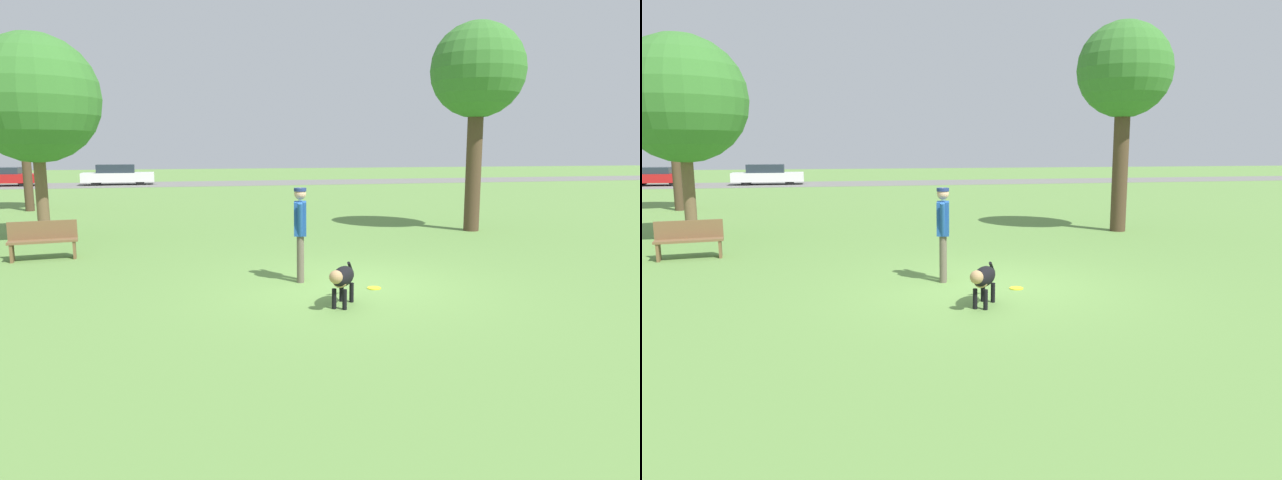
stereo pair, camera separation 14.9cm
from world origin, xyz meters
TOP-DOWN VIEW (x-y plane):
  - ground_plane at (0.00, 0.00)m, footprint 120.00×120.00m
  - far_road_strip at (0.00, 30.73)m, footprint 120.00×6.00m
  - person at (-0.73, 0.58)m, footprint 0.30×0.66m
  - dog at (-0.44, -1.23)m, footprint 0.68×1.05m
  - frisbee at (0.41, -0.27)m, footprint 0.24×0.24m
  - tree_near_left at (-6.42, 6.75)m, footprint 3.29×3.29m
  - tree_far_left at (-8.68, 14.66)m, footprint 2.75×2.75m
  - tree_near_right at (5.49, 5.83)m, footprint 2.70×2.70m
  - parked_car_red at (-14.03, 31.13)m, footprint 3.84×1.85m
  - parked_car_white at (-7.13, 30.78)m, footprint 4.67×2.02m
  - park_bench at (-5.83, 3.93)m, footprint 1.45×0.61m

SIDE VIEW (x-z plane):
  - ground_plane at x=0.00m, z-range 0.00..0.00m
  - far_road_strip at x=0.00m, z-range 0.00..0.01m
  - frisbee at x=0.41m, z-range 0.00..0.02m
  - dog at x=-0.44m, z-range 0.12..0.77m
  - park_bench at x=-5.83m, z-range 0.03..0.87m
  - parked_car_red at x=-14.03m, z-range 0.00..1.21m
  - parked_car_white at x=-7.13m, z-range -0.02..1.34m
  - person at x=-0.73m, z-range 0.16..1.88m
  - tree_near_left at x=-6.42m, z-range 1.00..6.33m
  - tree_far_left at x=-8.68m, z-range 1.47..7.24m
  - tree_near_right at x=5.49m, z-range 1.54..7.52m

